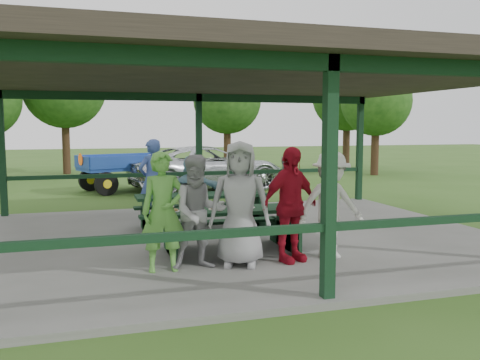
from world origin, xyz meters
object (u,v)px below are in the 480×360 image
object	(u,v)px
contestant_red	(290,204)
pickup_truck	(208,168)
picnic_table_near	(230,225)
farm_trailer	(123,172)
picnic_table_far	(202,207)
contestant_white_fedora	(331,205)
spectator_grey	(285,187)
spectator_blue	(152,180)
contestant_grey_left	(199,212)
contestant_grey_mid	(240,204)
spectator_lblue	(193,189)
contestant_green	(163,212)

from	to	relation	value
contestant_red	pickup_truck	xyz separation A→B (m)	(1.07, 10.26, -0.24)
picnic_table_near	farm_trailer	world-z (taller)	farm_trailer
picnic_table_near	contestant_red	distance (m)	1.22
picnic_table_far	contestant_white_fedora	xyz separation A→B (m)	(1.51, -2.85, 0.40)
spectator_grey	contestant_white_fedora	bearing A→B (deg)	80.59
spectator_blue	spectator_grey	world-z (taller)	spectator_blue
farm_trailer	contestant_white_fedora	bearing A→B (deg)	-95.69
contestant_grey_left	spectator_blue	xyz separation A→B (m)	(-0.19, 4.13, 0.07)
picnic_table_near	contestant_grey_left	xyz separation A→B (m)	(-0.72, -0.85, 0.39)
contestant_grey_mid	picnic_table_far	bearing A→B (deg)	108.45
contestant_grey_mid	contestant_red	world-z (taller)	contestant_grey_mid
contestant_grey_mid	spectator_lblue	world-z (taller)	contestant_grey_mid
contestant_grey_left	spectator_blue	bearing A→B (deg)	92.37
farm_trailer	spectator_lblue	bearing A→B (deg)	-100.69
picnic_table_near	spectator_grey	xyz separation A→B (m)	(2.13, 2.80, 0.27)
contestant_white_fedora	pickup_truck	size ratio (longest dim) A/B	0.32
contestant_green	contestant_red	bearing A→B (deg)	-0.63
contestant_grey_mid	contestant_green	bearing A→B (deg)	-162.96
spectator_blue	spectator_lblue	bearing A→B (deg)	129.79
spectator_blue	spectator_grey	size ratio (longest dim) A/B	1.27
contestant_green	spectator_blue	bearing A→B (deg)	85.68
contestant_red	spectator_lblue	xyz separation A→B (m)	(-0.81, 3.72, -0.15)
picnic_table_far	spectator_grey	distance (m)	2.33
contestant_red	pickup_truck	size ratio (longest dim) A/B	0.33
spectator_lblue	pickup_truck	world-z (taller)	spectator_lblue
contestant_white_fedora	pickup_truck	bearing A→B (deg)	90.10
contestant_grey_mid	contestant_red	bearing A→B (deg)	19.74
contestant_green	spectator_grey	world-z (taller)	contestant_green
contestant_grey_mid	spectator_blue	bearing A→B (deg)	120.52
contestant_grey_left	farm_trailer	xyz separation A→B (m)	(-0.40, 10.62, -0.28)
contestant_red	spectator_blue	size ratio (longest dim) A/B	0.98
spectator_grey	spectator_blue	bearing A→B (deg)	-8.02
contestant_grey_left	pickup_truck	size ratio (longest dim) A/B	0.31
contestant_green	contestant_grey_mid	distance (m)	1.17
contestant_grey_mid	pickup_truck	size ratio (longest dim) A/B	0.34
contestant_grey_left	pickup_truck	xyz separation A→B (m)	(2.53, 10.25, -0.18)
picnic_table_far	contestant_grey_left	xyz separation A→B (m)	(-0.68, -2.85, 0.38)
picnic_table_near	contestant_grey_mid	bearing A→B (deg)	-95.53
contestant_grey_mid	spectator_grey	xyz separation A→B (m)	(2.21, 3.67, -0.23)
contestant_grey_left	spectator_grey	bearing A→B (deg)	51.77
contestant_red	farm_trailer	world-z (taller)	contestant_red
contestant_white_fedora	spectator_grey	bearing A→B (deg)	81.74
spectator_blue	spectator_grey	bearing A→B (deg)	146.85
spectator_blue	pickup_truck	size ratio (longest dim) A/B	0.33
contestant_grey_left	contestant_red	bearing A→B (deg)	-0.58
contestant_green	contestant_grey_mid	xyz separation A→B (m)	(1.17, -0.04, 0.07)
picnic_table_far	pickup_truck	distance (m)	7.63
contestant_white_fedora	contestant_grey_left	bearing A→B (deg)	-177.92
contestant_red	contestant_grey_mid	bearing A→B (deg)	161.94
spectator_lblue	contestant_grey_left	bearing A→B (deg)	103.27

